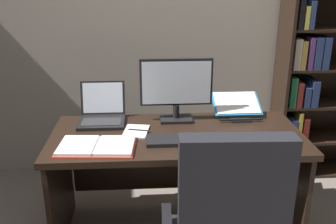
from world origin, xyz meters
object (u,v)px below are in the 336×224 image
Objects in this scene: monitor at (176,90)px; reading_stand_with_book at (237,106)px; computer_mouse at (230,138)px; keyboard at (181,140)px; laptop at (102,114)px; notepad at (136,131)px; desk at (176,156)px; bookshelf at (324,72)px; pen at (139,130)px; open_binder at (97,146)px.

reading_stand_with_book is at bearing 9.22° from monitor.
computer_mouse is at bearing -51.01° from monitor.
keyboard is 1.26× the size of reading_stand_with_book.
monitor is 1.59× the size of laptop.
reading_stand_with_book reaches higher than notepad.
computer_mouse reaches higher than desk.
bookshelf is 5.76× the size of reading_stand_with_book.
bookshelf reaches higher than pen.
keyboard is at bearing -34.16° from pen.
monitor is 0.42m from keyboard.
computer_mouse is (0.30, -0.37, -0.20)m from monitor.
laptop is at bearing -176.04° from reading_stand_with_book.
computer_mouse is 0.22× the size of open_binder.
bookshelf is 4.56× the size of keyboard.
reading_stand_with_book is (0.14, 0.44, 0.05)m from computer_mouse.
computer_mouse is 0.50× the size of notepad.
open_binder is at bearing -174.29° from keyboard.
computer_mouse is at bearing -16.71° from notepad.
monitor is at bearing -170.78° from reading_stand_with_book.
laptop is 1.46× the size of notepad.
computer_mouse is 0.47m from reading_stand_with_book.
monitor reaches higher than pen.
notepad is at bearing 48.67° from open_binder.
keyboard is at bearing -32.17° from notepad.
open_binder is 3.31× the size of pen.
laptop reaches higher than desk.
bookshelf is 1.87m from laptop.
monitor reaches higher than open_binder.
computer_mouse is at bearing -33.60° from desk.
keyboard is 0.63m from reading_stand_with_book.
reading_stand_with_book is at bearing 20.70° from notepad.
monitor is 1.06× the size of open_binder.
pen reaches higher than desk.
open_binder is 2.21× the size of notepad.
laptop reaches higher than reading_stand_with_book.
desk is 3.44× the size of open_binder.
open_binder is (-0.49, -0.26, 0.21)m from desk.
monitor reaches higher than notepad.
reading_stand_with_book reaches higher than pen.
monitor is (0.01, 0.16, 0.42)m from desk.
keyboard reaches higher than pen.
keyboard is at bearing -144.24° from bookshelf.
reading_stand_with_book is 2.38× the size of pen.
bookshelf reaches higher than computer_mouse.
computer_mouse is (-0.98, -0.92, -0.16)m from bookshelf.
desk is 0.32m from pen.
computer_mouse is (0.31, -0.21, 0.22)m from desk.
bookshelf reaches higher than monitor.
desk is 0.44m from computer_mouse.
monitor reaches higher than desk.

